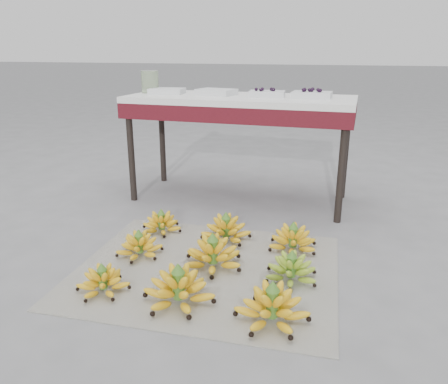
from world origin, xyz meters
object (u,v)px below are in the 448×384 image
(newspaper_mat, at_px, (207,269))
(tray_far_right, at_px, (312,95))
(tray_far_left, at_px, (167,91))
(bunch_mid_center, at_px, (213,255))
(vendor_table, at_px, (240,109))
(bunch_back_center, at_px, (226,230))
(bunch_mid_right, at_px, (291,270))
(tray_left, at_px, (216,92))
(glass_jar, at_px, (150,82))
(bunch_front_center, at_px, (179,289))
(tray_right, at_px, (267,94))
(bunch_back_right, at_px, (293,240))
(bunch_front_left, at_px, (103,282))
(bunch_mid_left, at_px, (139,246))
(bunch_front_right, at_px, (272,307))
(bunch_back_left, at_px, (162,224))

(newspaper_mat, height_order, tray_far_right, tray_far_right)
(tray_far_left, bearing_deg, bunch_mid_center, -56.63)
(vendor_table, bearing_deg, bunch_back_center, -80.17)
(bunch_mid_right, height_order, tray_left, tray_left)
(vendor_table, height_order, glass_jar, glass_jar)
(bunch_front_center, height_order, vendor_table, vendor_table)
(tray_left, height_order, tray_right, tray_right)
(bunch_front_center, bearing_deg, bunch_back_right, 64.70)
(bunch_mid_center, bearing_deg, vendor_table, 80.58)
(tray_left, xyz_separation_m, tray_far_right, (0.65, -0.00, 0.00))
(newspaper_mat, relative_size, bunch_back_center, 3.96)
(newspaper_mat, xyz_separation_m, vendor_table, (-0.14, 1.09, 0.64))
(glass_jar, bearing_deg, bunch_front_left, -72.74)
(bunch_mid_right, xyz_separation_m, bunch_back_right, (-0.04, 0.33, 0.00))
(bunch_front_left, xyz_separation_m, tray_right, (0.41, 1.44, 0.70))
(bunch_mid_center, bearing_deg, tray_far_left, 105.35)
(tray_right, bearing_deg, tray_far_left, -178.97)
(bunch_mid_left, relative_size, tray_left, 1.06)
(bunch_front_center, distance_m, tray_left, 1.61)
(bunch_mid_center, xyz_separation_m, tray_left, (-0.33, 1.08, 0.68))
(bunch_back_center, bearing_deg, tray_far_left, 123.23)
(bunch_front_left, relative_size, bunch_front_right, 0.68)
(newspaper_mat, relative_size, bunch_mid_right, 4.11)
(bunch_back_center, height_order, bunch_back_right, bunch_back_center)
(newspaper_mat, relative_size, tray_left, 4.45)
(bunch_front_left, relative_size, glass_jar, 1.49)
(tray_right, bearing_deg, bunch_back_center, -94.26)
(bunch_back_center, bearing_deg, bunch_mid_left, -148.23)
(vendor_table, relative_size, tray_right, 6.08)
(bunch_front_right, xyz_separation_m, tray_left, (-0.70, 1.44, 0.68))
(bunch_front_center, height_order, tray_right, tray_right)
(bunch_mid_right, relative_size, glass_jar, 1.96)
(tray_right, bearing_deg, bunch_back_right, -66.91)
(bunch_mid_right, bearing_deg, bunch_front_right, -106.47)
(newspaper_mat, xyz_separation_m, tray_far_right, (0.34, 1.11, 0.75))
(bunch_front_right, height_order, bunch_back_left, bunch_front_right)
(bunch_back_right, bearing_deg, vendor_table, 112.14)
(bunch_front_right, xyz_separation_m, bunch_mid_center, (-0.37, 0.36, 0.00))
(bunch_mid_right, bearing_deg, newspaper_mat, 168.99)
(bunch_mid_right, distance_m, bunch_back_center, 0.55)
(bunch_back_right, bearing_deg, bunch_mid_center, -150.28)
(bunch_mid_right, bearing_deg, bunch_front_center, -154.85)
(bunch_front_right, bearing_deg, vendor_table, 100.67)
(bunch_back_right, bearing_deg, tray_right, 101.14)
(bunch_mid_left, distance_m, tray_far_right, 1.47)
(bunch_front_right, height_order, bunch_mid_center, bunch_mid_center)
(bunch_front_right, xyz_separation_m, bunch_mid_right, (0.02, 0.35, -0.01))
(newspaper_mat, bearing_deg, vendor_table, 97.33)
(bunch_front_center, relative_size, bunch_front_right, 0.97)
(tray_right, bearing_deg, vendor_table, -175.96)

